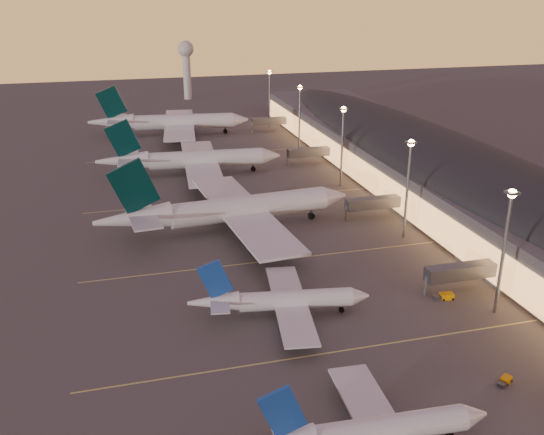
{
  "coord_description": "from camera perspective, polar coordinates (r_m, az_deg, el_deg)",
  "views": [
    {
      "loc": [
        -34.76,
        -90.98,
        60.98
      ],
      "look_at": [
        2.0,
        45.0,
        7.0
      ],
      "focal_mm": 40.0,
      "sensor_mm": 36.0,
      "label": 1
    }
  ],
  "objects": [
    {
      "name": "ground",
      "position": [
        114.91,
        4.99,
        -11.17
      ],
      "size": [
        700.0,
        700.0,
        0.0
      ],
      "primitive_type": "plane",
      "color": "#44413E"
    },
    {
      "name": "airliner_wide_far",
      "position": [
        269.46,
        -9.58,
        8.83
      ],
      "size": [
        68.91,
        63.23,
        22.05
      ],
      "rotation": [
        0.0,
        0.0,
        -0.12
      ],
      "color": "silver",
      "rests_on": "ground"
    },
    {
      "name": "airliner_narrow_south",
      "position": [
        89.9,
        9.18,
        -19.26
      ],
      "size": [
        35.77,
        31.96,
        12.79
      ],
      "rotation": [
        0.0,
        0.0,
        -0.05
      ],
      "color": "silver",
      "rests_on": "ground"
    },
    {
      "name": "lane_markings",
      "position": [
        148.6,
        -0.24,
        -3.26
      ],
      "size": [
        90.0,
        180.36,
        0.0
      ],
      "color": "#D8C659",
      "rests_on": "ground"
    },
    {
      "name": "radar_tower",
      "position": [
        355.98,
        -8.07,
        14.46
      ],
      "size": [
        9.0,
        9.0,
        32.5
      ],
      "color": "silver",
      "rests_on": "ground"
    },
    {
      "name": "baggage_tug_c",
      "position": [
        131.96,
        15.91,
        -7.16
      ],
      "size": [
        4.36,
        2.18,
        1.25
      ],
      "rotation": [
        0.0,
        0.0,
        -0.11
      ],
      "color": "orange",
      "rests_on": "ground"
    },
    {
      "name": "terminal_building",
      "position": [
        196.91,
        14.94,
        4.88
      ],
      "size": [
        56.35,
        255.0,
        17.46
      ],
      "color": "#4B4B50",
      "rests_on": "ground"
    },
    {
      "name": "baggage_tug_b",
      "position": [
        109.62,
        21.07,
        -14.16
      ],
      "size": [
        3.4,
        2.79,
        0.96
      ],
      "rotation": [
        0.0,
        0.0,
        0.56
      ],
      "color": "orange",
      "rests_on": "ground"
    },
    {
      "name": "light_masts",
      "position": [
        176.7,
        9.05,
        6.48
      ],
      "size": [
        2.2,
        217.2,
        25.9
      ],
      "color": "slate",
      "rests_on": "ground"
    },
    {
      "name": "airliner_wide_mid",
      "position": [
        210.33,
        -7.69,
        5.39
      ],
      "size": [
        63.02,
        57.6,
        20.16
      ],
      "rotation": [
        0.0,
        0.0,
        -0.08
      ],
      "color": "silver",
      "rests_on": "ground"
    },
    {
      "name": "airliner_wide_near",
      "position": [
        159.97,
        -4.11,
        0.69
      ],
      "size": [
        69.2,
        63.31,
        22.13
      ],
      "rotation": [
        0.0,
        0.0,
        0.09
      ],
      "color": "silver",
      "rests_on": "ground"
    },
    {
      "name": "airliner_narrow_north",
      "position": [
        119.68,
        0.75,
        -7.84
      ],
      "size": [
        35.92,
        32.4,
        12.84
      ],
      "rotation": [
        0.0,
        0.0,
        -0.15
      ],
      "color": "silver",
      "rests_on": "ground"
    }
  ]
}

